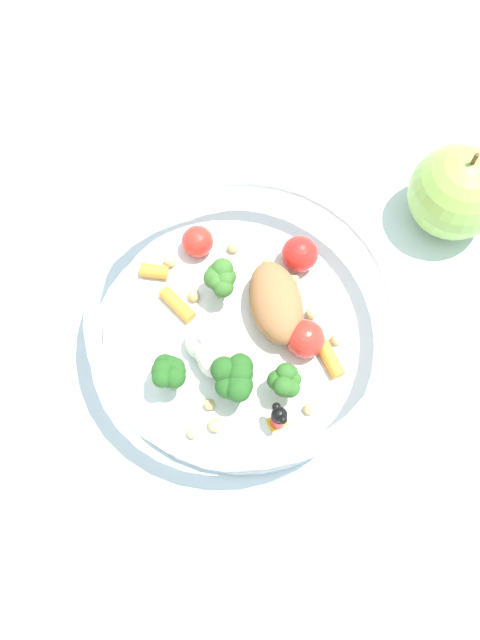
# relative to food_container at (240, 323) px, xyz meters

# --- Properties ---
(ground_plane) EXTENTS (2.40, 2.40, 0.00)m
(ground_plane) POSITION_rel_food_container_xyz_m (-0.00, -0.01, -0.03)
(ground_plane) COLOR silver
(food_container) EXTENTS (0.25, 0.25, 0.07)m
(food_container) POSITION_rel_food_container_xyz_m (0.00, 0.00, 0.00)
(food_container) COLOR white
(food_container) RESTS_ON ground_plane
(loose_apple) EXTENTS (0.08, 0.08, 0.10)m
(loose_apple) POSITION_rel_food_container_xyz_m (-0.18, -0.13, 0.01)
(loose_apple) COLOR #8CB74C
(loose_apple) RESTS_ON ground_plane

